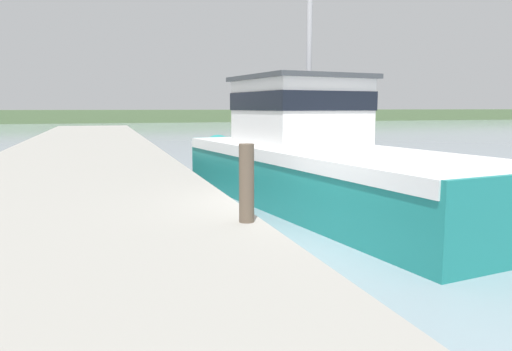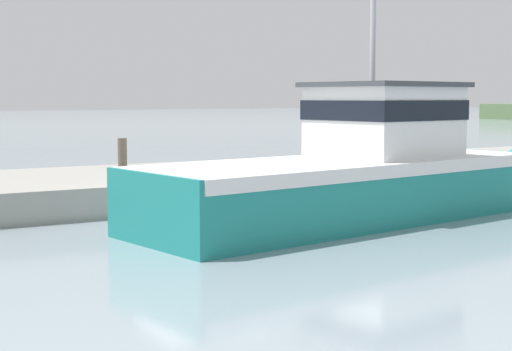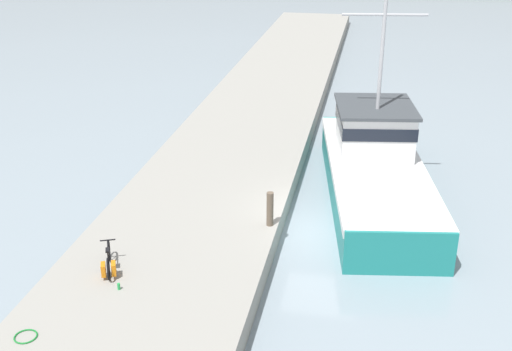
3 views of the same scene
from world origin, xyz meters
TOP-DOWN VIEW (x-y plane):
  - ground_plane at (0.00, 0.00)m, footprint 320.00×320.00m
  - dock_pier at (-4.34, 0.00)m, footprint 5.99×80.00m
  - far_shoreline at (30.00, 75.13)m, footprint 180.00×5.00m
  - fishing_boat_main at (1.60, 3.63)m, footprint 4.97×12.93m
  - mooring_post at (-1.61, -1.22)m, footprint 0.22×0.22m

SIDE VIEW (x-z plane):
  - ground_plane at x=0.00m, z-range 0.00..0.00m
  - dock_pier at x=-4.34m, z-range 0.00..0.78m
  - far_shoreline at x=30.00m, z-range 0.00..2.04m
  - fishing_boat_main at x=1.60m, z-range -2.75..5.13m
  - mooring_post at x=-1.61m, z-range 0.78..1.94m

